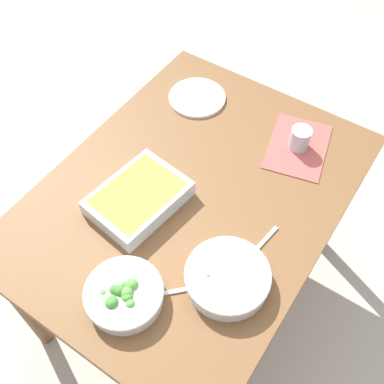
% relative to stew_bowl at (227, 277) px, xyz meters
% --- Properties ---
extents(ground_plane, '(6.00, 6.00, 0.00)m').
position_rel_stew_bowl_xyz_m(ground_plane, '(0.21, 0.26, -0.77)').
color(ground_plane, '#B2A899').
extents(dining_table, '(1.20, 0.90, 0.74)m').
position_rel_stew_bowl_xyz_m(dining_table, '(0.21, 0.26, -0.12)').
color(dining_table, brown).
rests_on(dining_table, ground_plane).
extents(placemat, '(0.32, 0.26, 0.00)m').
position_rel_stew_bowl_xyz_m(placemat, '(0.59, 0.06, -0.03)').
color(placemat, '#B24C47').
rests_on(placemat, dining_table).
extents(stew_bowl, '(0.25, 0.25, 0.06)m').
position_rel_stew_bowl_xyz_m(stew_bowl, '(0.00, 0.00, 0.00)').
color(stew_bowl, silver).
rests_on(stew_bowl, dining_table).
extents(broccoli_bowl, '(0.22, 0.22, 0.07)m').
position_rel_stew_bowl_xyz_m(broccoli_bowl, '(-0.20, 0.21, -0.00)').
color(broccoli_bowl, silver).
rests_on(broccoli_bowl, dining_table).
extents(baking_dish, '(0.33, 0.26, 0.06)m').
position_rel_stew_bowl_xyz_m(baking_dish, '(0.08, 0.38, 0.00)').
color(baking_dish, silver).
rests_on(baking_dish, dining_table).
extents(drink_cup, '(0.07, 0.07, 0.08)m').
position_rel_stew_bowl_xyz_m(drink_cup, '(0.59, 0.06, 0.01)').
color(drink_cup, '#B2BCC6').
rests_on(drink_cup, dining_table).
extents(side_plate, '(0.22, 0.22, 0.01)m').
position_rel_stew_bowl_xyz_m(side_plate, '(0.60, 0.50, -0.03)').
color(side_plate, white).
rests_on(side_plate, dining_table).
extents(spoon_by_stew, '(0.18, 0.04, 0.01)m').
position_rel_stew_bowl_xyz_m(spoon_by_stew, '(0.13, -0.02, -0.03)').
color(spoon_by_stew, silver).
rests_on(spoon_by_stew, dining_table).
extents(spoon_by_broccoli, '(0.17, 0.09, 0.01)m').
position_rel_stew_bowl_xyz_m(spoon_by_broccoli, '(-0.16, 0.19, -0.03)').
color(spoon_by_broccoli, silver).
rests_on(spoon_by_broccoli, dining_table).
extents(fork_on_table, '(0.14, 0.14, 0.01)m').
position_rel_stew_bowl_xyz_m(fork_on_table, '(-0.13, 0.13, -0.03)').
color(fork_on_table, silver).
rests_on(fork_on_table, dining_table).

